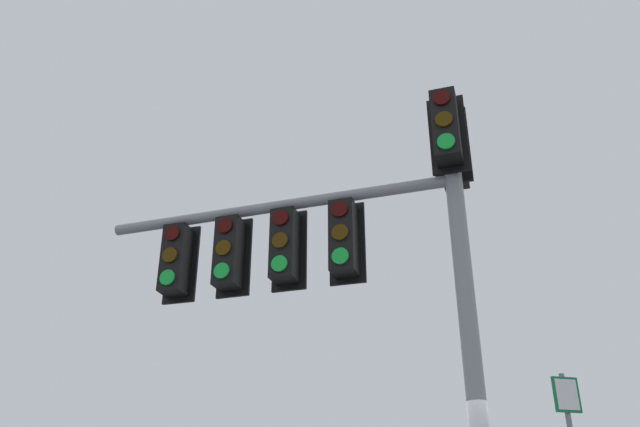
{
  "coord_description": "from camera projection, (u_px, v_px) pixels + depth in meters",
  "views": [
    {
      "loc": [
        6.55,
        -2.37,
        1.23
      ],
      "look_at": [
        -0.6,
        -1.25,
        4.84
      ],
      "focal_mm": 37.28,
      "sensor_mm": 36.0,
      "label": 1
    }
  ],
  "objects": [
    {
      "name": "signal_mast_assembly",
      "position": [
        348.0,
        246.0,
        7.79
      ],
      "size": [
        2.56,
        4.39,
        6.09
      ],
      "color": "gray",
      "rests_on": "ground"
    }
  ]
}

